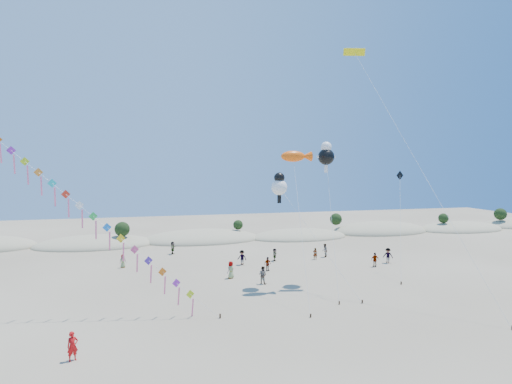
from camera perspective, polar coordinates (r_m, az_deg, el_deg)
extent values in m
plane|color=#7C6D56|center=(26.78, 5.70, -22.91)|extent=(160.00, 160.00, 0.00)
ellipsoid|color=gray|center=(68.60, -20.68, -6.69)|extent=(17.60, 9.68, 3.00)
ellipsoid|color=#163914|center=(68.46, -20.69, -6.01)|extent=(14.08, 6.34, 0.70)
ellipsoid|color=gray|center=(69.34, -7.27, -6.38)|extent=(19.00, 10.45, 3.40)
ellipsoid|color=#163914|center=(69.19, -7.28, -5.61)|extent=(15.20, 6.84, 0.76)
ellipsoid|color=gray|center=(71.70, 5.73, -6.04)|extent=(16.40, 9.02, 2.80)
ellipsoid|color=#163914|center=(71.58, 5.74, -5.43)|extent=(13.12, 5.90, 0.66)
ellipsoid|color=gray|center=(80.10, 16.15, -5.15)|extent=(18.00, 9.90, 3.80)
ellipsoid|color=#163914|center=(79.95, 16.16, -4.41)|extent=(14.40, 6.48, 0.72)
ellipsoid|color=gray|center=(88.30, 25.57, -4.56)|extent=(16.80, 9.24, 3.00)
ellipsoid|color=#163914|center=(88.19, 25.58, -4.03)|extent=(13.44, 6.05, 0.67)
sphere|color=black|center=(66.69, -17.41, -4.75)|extent=(2.20, 2.20, 2.20)
sphere|color=black|center=(70.06, -2.41, -4.40)|extent=(1.60, 1.60, 1.60)
sphere|color=black|center=(77.03, 10.61, -3.58)|extent=(2.10, 2.10, 2.10)
sphere|color=black|center=(85.20, 23.71, -3.22)|extent=(1.80, 1.80, 1.80)
sphere|color=black|center=(95.48, 29.80, -2.57)|extent=(2.30, 2.30, 2.30)
cube|color=#3F2D1E|center=(34.87, -4.81, -16.15)|extent=(0.12, 0.12, 0.35)
cylinder|color=silver|center=(36.96, -23.93, -0.37)|extent=(23.15, 7.95, 19.21)
cube|color=#C4E51A|center=(34.80, -8.77, -13.31)|extent=(1.35, 0.52, 1.43)
cube|color=pink|center=(35.19, -8.46, -14.99)|extent=(0.19, 0.45, 1.55)
cube|color=purple|center=(34.82, -10.59, -11.84)|extent=(1.35, 0.52, 1.43)
cube|color=pink|center=(35.19, -10.27, -13.53)|extent=(0.19, 0.45, 1.55)
cube|color=orange|center=(34.90, -12.38, -10.35)|extent=(1.35, 0.52, 1.43)
cube|color=pink|center=(35.23, -12.06, -12.06)|extent=(0.19, 0.45, 1.55)
cube|color=#5129A6|center=(35.04, -14.15, -8.87)|extent=(1.35, 0.52, 1.43)
cube|color=pink|center=(35.34, -13.83, -10.59)|extent=(0.19, 0.45, 1.55)
cube|color=#EA4981|center=(35.23, -15.89, -7.39)|extent=(1.35, 0.52, 1.43)
cube|color=pink|center=(35.50, -15.56, -9.11)|extent=(0.19, 0.45, 1.55)
cube|color=yellow|center=(35.48, -17.59, -5.92)|extent=(1.35, 0.52, 1.43)
cube|color=pink|center=(35.71, -17.26, -7.65)|extent=(0.19, 0.45, 1.55)
cube|color=#1B81ED|center=(35.78, -19.26, -4.47)|extent=(1.35, 0.52, 1.43)
cube|color=pink|center=(35.98, -18.93, -6.19)|extent=(0.19, 0.45, 1.55)
cube|color=green|center=(36.13, -20.89, -3.04)|extent=(1.35, 0.52, 1.43)
cube|color=pink|center=(36.30, -20.56, -4.76)|extent=(0.19, 0.45, 1.55)
cube|color=white|center=(36.54, -22.48, -1.64)|extent=(1.35, 0.52, 1.43)
cube|color=pink|center=(36.67, -22.15, -3.34)|extent=(0.19, 0.45, 1.55)
cube|color=red|center=(36.99, -24.04, -0.27)|extent=(1.35, 0.52, 1.43)
cube|color=pink|center=(37.09, -23.71, -1.96)|extent=(0.19, 0.45, 1.55)
cube|color=#1AC8C7|center=(37.49, -25.55, 1.06)|extent=(1.35, 0.52, 1.43)
cube|color=pink|center=(37.56, -25.23, -0.61)|extent=(0.19, 0.45, 1.55)
cube|color=orange|center=(38.03, -27.03, 2.36)|extent=(1.35, 0.52, 1.43)
cube|color=pink|center=(38.07, -26.70, 0.71)|extent=(0.19, 0.45, 1.55)
cube|color=#C4E51A|center=(38.62, -28.46, 3.62)|extent=(1.35, 0.52, 1.43)
cube|color=pink|center=(38.63, -28.14, 1.99)|extent=(0.19, 0.45, 1.55)
cube|color=purple|center=(39.25, -29.86, 4.83)|extent=(1.35, 0.52, 1.43)
cube|color=pink|center=(39.23, -29.53, 3.24)|extent=(0.19, 0.45, 1.55)
cube|color=pink|center=(39.87, -30.89, 4.44)|extent=(0.19, 0.45, 1.55)
cube|color=#3F2D1E|center=(35.18, 7.30, -16.03)|extent=(0.10, 0.10, 0.30)
cylinder|color=silver|center=(37.83, 6.01, -4.85)|extent=(1.50, 8.62, 12.83)
ellipsoid|color=#F8590D|center=(41.73, 4.96, 4.77)|extent=(2.46, 1.08, 1.08)
cone|color=#F8590D|center=(42.20, 6.73, 4.74)|extent=(0.98, 0.98, 0.98)
cube|color=#3F2D1E|center=(39.29, 13.98, -13.99)|extent=(0.10, 0.10, 0.30)
cylinder|color=silver|center=(40.35, 8.26, -6.53)|extent=(5.25, 7.50, 9.79)
sphere|color=white|center=(42.40, 3.12, 0.64)|extent=(1.57, 1.57, 1.57)
sphere|color=black|center=(42.36, 3.13, 1.92)|extent=(1.05, 1.05, 1.05)
cube|color=black|center=(42.48, 3.12, -0.96)|extent=(0.35, 0.18, 0.80)
cube|color=#3F2D1E|center=(38.54, 11.04, -14.30)|extent=(0.10, 0.10, 0.30)
cylinder|color=silver|center=(41.01, 10.11, -4.23)|extent=(2.06, 7.76, 12.83)
sphere|color=black|center=(44.59, 9.34, 4.66)|extent=(1.68, 1.68, 1.68)
sphere|color=white|center=(44.62, 9.35, 5.95)|extent=(1.09, 1.09, 1.09)
cube|color=white|center=(44.58, 9.32, 3.06)|extent=(0.35, 0.18, 0.80)
cube|color=white|center=(44.31, 8.50, 4.67)|extent=(0.60, 0.15, 0.25)
cube|color=white|center=(44.87, 10.16, 4.64)|extent=(0.60, 0.15, 0.25)
cube|color=#3F2D1E|center=(37.53, 31.00, -15.25)|extent=(0.10, 0.10, 0.30)
cylinder|color=silver|center=(40.34, 20.96, 3.18)|extent=(4.64, 16.28, 23.67)
cube|color=#FFEB0D|center=(47.59, 12.96, 17.73)|extent=(2.26, 0.92, 0.80)
cube|color=black|center=(47.60, 12.95, 17.73)|extent=(2.19, 0.56, 0.19)
cube|color=#3F2D1E|center=(46.18, 18.79, -11.41)|extent=(0.10, 0.10, 0.30)
cylinder|color=silver|center=(48.61, 18.71, -4.35)|extent=(3.58, 6.12, 10.80)
cube|color=black|center=(51.70, 18.64, 2.11)|extent=(1.06, 0.31, 1.09)
imported|color=red|center=(29.92, -23.26, -18.36)|extent=(0.78, 0.67, 1.80)
imported|color=slate|center=(43.88, 0.90, -11.00)|extent=(1.10, 1.09, 1.79)
imported|color=slate|center=(45.98, -3.37, -10.32)|extent=(1.05, 0.99, 1.81)
imported|color=slate|center=(49.06, 1.54, -9.56)|extent=(1.00, 0.71, 1.58)
imported|color=slate|center=(51.93, -1.88, -8.72)|extent=(1.31, 1.21, 1.77)
imported|color=slate|center=(54.07, 2.51, -8.34)|extent=(0.97, 1.52, 1.56)
imported|color=slate|center=(55.29, 7.88, -8.15)|extent=(0.62, 0.48, 1.49)
imported|color=slate|center=(56.86, 9.14, -7.70)|extent=(1.01, 1.07, 1.75)
imported|color=slate|center=(52.88, -17.33, -8.78)|extent=(0.88, 0.72, 1.55)
imported|color=slate|center=(52.84, 15.58, -8.69)|extent=(1.02, 0.51, 1.67)
imported|color=slate|center=(55.28, 17.19, -8.09)|extent=(1.36, 1.25, 1.84)
imported|color=slate|center=(59.11, -11.05, -7.32)|extent=(0.89, 1.64, 1.69)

